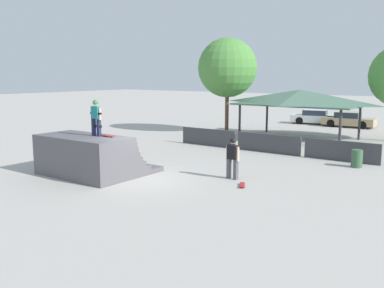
# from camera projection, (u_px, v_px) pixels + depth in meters

# --- Properties ---
(ground_plane) EXTENTS (160.00, 160.00, 0.00)m
(ground_plane) POSITION_uv_depth(u_px,v_px,m) (137.00, 179.00, 18.10)
(ground_plane) COLOR #ADA8A0
(quarter_pipe_ramp) EXTENTS (4.34, 3.82, 1.76)m
(quarter_pipe_ramp) POSITION_uv_depth(u_px,v_px,m) (90.00, 157.00, 18.79)
(quarter_pipe_ramp) COLOR #565459
(quarter_pipe_ramp) RESTS_ON ground
(skater_on_deck) EXTENTS (0.66, 0.23, 1.55)m
(skater_on_deck) POSITION_uv_depth(u_px,v_px,m) (96.00, 115.00, 18.28)
(skater_on_deck) COLOR #1E2347
(skater_on_deck) RESTS_ON quarter_pipe_ramp
(skateboard_on_deck) EXTENTS (0.77, 0.25, 0.09)m
(skateboard_on_deck) POSITION_uv_depth(u_px,v_px,m) (108.00, 135.00, 18.16)
(skateboard_on_deck) COLOR silver
(skateboard_on_deck) RESTS_ON quarter_pipe_ramp
(bystander_walking) EXTENTS (0.70, 0.30, 1.77)m
(bystander_walking) POSITION_uv_depth(u_px,v_px,m) (233.00, 155.00, 18.00)
(bystander_walking) COLOR #4C4C51
(bystander_walking) RESTS_ON ground
(skateboard_on_ground) EXTENTS (0.56, 0.80, 0.09)m
(skateboard_on_ground) POSITION_uv_depth(u_px,v_px,m) (242.00, 185.00, 16.91)
(skateboard_on_ground) COLOR blue
(skateboard_on_ground) RESTS_ON ground
(barrier_fence) EXTENTS (12.06, 0.12, 1.05)m
(barrier_fence) POSITION_uv_depth(u_px,v_px,m) (268.00, 143.00, 24.20)
(barrier_fence) COLOR #3D3D42
(barrier_fence) RESTS_ON ground
(pavilion_shelter) EXTENTS (8.12, 4.96, 3.38)m
(pavilion_shelter) POSITION_uv_depth(u_px,v_px,m) (300.00, 98.00, 28.98)
(pavilion_shelter) COLOR #2D2D33
(pavilion_shelter) RESTS_ON ground
(tree_beside_pavilion) EXTENTS (4.39, 4.39, 7.08)m
(tree_beside_pavilion) POSITION_uv_depth(u_px,v_px,m) (227.00, 68.00, 31.70)
(tree_beside_pavilion) COLOR brown
(tree_beside_pavilion) RESTS_ON ground
(trash_bin) EXTENTS (0.52, 0.52, 0.85)m
(trash_bin) POSITION_uv_depth(u_px,v_px,m) (357.00, 159.00, 20.35)
(trash_bin) COLOR #385B3D
(trash_bin) RESTS_ON ground
(parked_car_white) EXTENTS (4.60, 2.48, 1.27)m
(parked_car_white) POSITION_uv_depth(u_px,v_px,m) (316.00, 117.00, 38.18)
(parked_car_white) COLOR silver
(parked_car_white) RESTS_ON ground
(parked_car_tan) EXTENTS (4.25, 1.80, 1.27)m
(parked_car_tan) POSITION_uv_depth(u_px,v_px,m) (349.00, 120.00, 35.97)
(parked_car_tan) COLOR tan
(parked_car_tan) RESTS_ON ground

